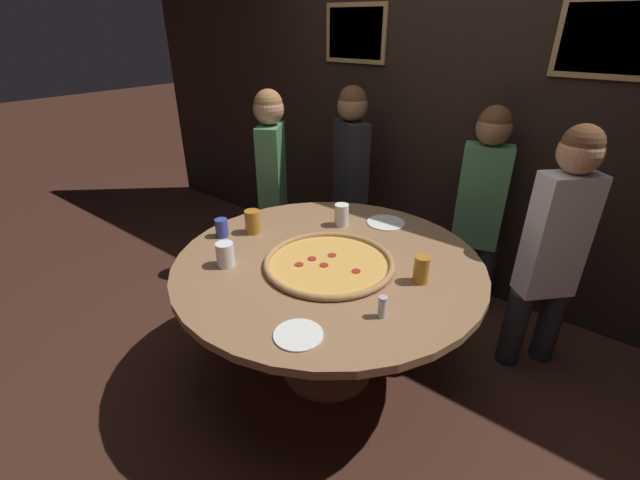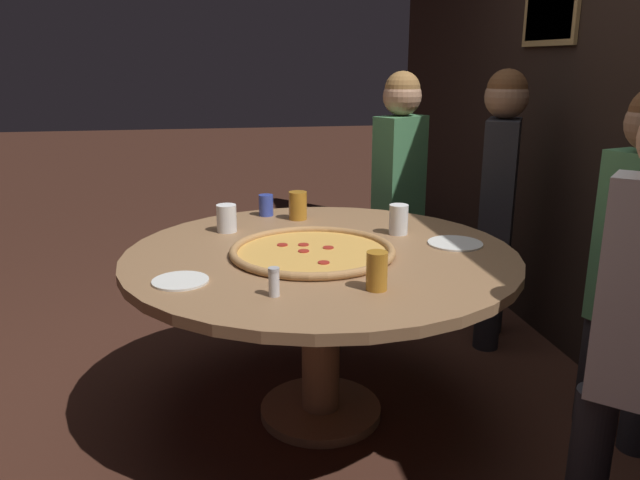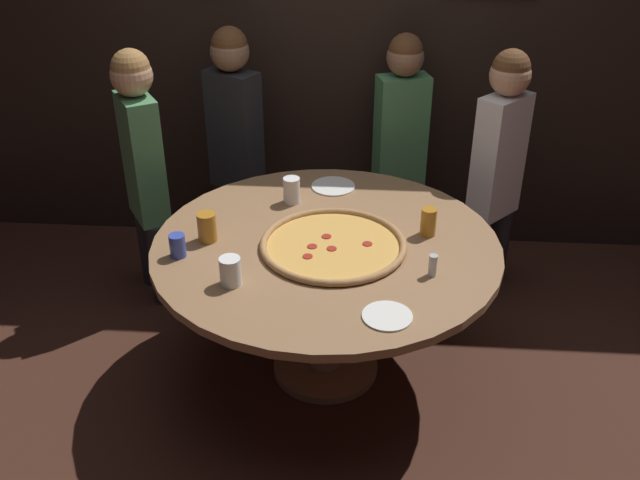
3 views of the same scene
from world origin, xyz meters
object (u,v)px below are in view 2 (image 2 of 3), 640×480
object	(u,v)px
white_plate_near_front	(456,244)
drink_cup_far_right	(399,219)
giant_pizza	(312,251)
drink_cup_front_edge	(266,205)
drink_cup_by_shaker	(298,206)
condiment_shaker	(274,282)
white_plate_far_back	(180,281)
dining_table	(321,282)
drink_cup_centre_back	(227,218)
drink_cup_beside_pizza	(377,271)
diner_far_left	(499,193)
diner_far_right	(399,182)
diner_centre_back	(637,250)

from	to	relation	value
white_plate_near_front	drink_cup_far_right	bearing A→B (deg)	-137.03
giant_pizza	drink_cup_front_edge	world-z (taller)	drink_cup_front_edge
drink_cup_by_shaker	condiment_shaker	world-z (taller)	drink_cup_by_shaker
drink_cup_by_shaker	white_plate_far_back	xyz separation A→B (m)	(0.81, -0.53, -0.06)
dining_table	drink_cup_centre_back	xyz separation A→B (m)	(-0.37, -0.36, 0.19)
dining_table	giant_pizza	xyz separation A→B (m)	(0.03, -0.04, 0.14)
drink_cup_beside_pizza	drink_cup_far_right	bearing A→B (deg)	157.33
diner_far_left	drink_cup_by_shaker	bearing A→B (deg)	122.96
white_plate_far_back	diner_far_right	size ratio (longest dim) A/B	0.14
drink_cup_far_right	dining_table	bearing A→B (deg)	-62.78
white_plate_far_back	condiment_shaker	distance (m)	0.36
white_plate_near_front	condiment_shaker	bearing A→B (deg)	-60.54
dining_table	diner_far_left	distance (m)	1.22
drink_cup_by_shaker	drink_cup_beside_pizza	world-z (taller)	drink_cup_by_shaker
white_plate_near_front	condiment_shaker	distance (m)	0.93
drink_cup_beside_pizza	diner_far_left	world-z (taller)	diner_far_left
drink_cup_by_shaker	drink_cup_beside_pizza	size ratio (longest dim) A/B	1.02
drink_cup_centre_back	white_plate_near_front	world-z (taller)	drink_cup_centre_back
dining_table	diner_far_right	world-z (taller)	diner_far_right
white_plate_far_back	diner_far_left	distance (m)	1.81
white_plate_far_back	diner_centre_back	distance (m)	1.69
condiment_shaker	diner_far_right	size ratio (longest dim) A/B	0.07
drink_cup_front_edge	white_plate_near_front	size ratio (longest dim) A/B	0.46
dining_table	white_plate_near_front	bearing A→B (deg)	89.50
drink_cup_centre_back	drink_cup_far_right	size ratio (longest dim) A/B	0.93
drink_cup_centre_back	white_plate_far_back	world-z (taller)	drink_cup_centre_back
drink_cup_far_right	white_plate_far_back	world-z (taller)	drink_cup_far_right
giant_pizza	drink_cup_far_right	xyz separation A→B (m)	(-0.23, 0.42, 0.05)
drink_cup_far_right	drink_cup_front_edge	bearing A→B (deg)	-129.05
drink_cup_far_right	diner_centre_back	bearing A→B (deg)	53.87
giant_pizza	drink_cup_beside_pizza	xyz separation A→B (m)	(0.43, 0.15, 0.05)
white_plate_far_back	drink_cup_far_right	bearing A→B (deg)	116.81
giant_pizza	drink_cup_by_shaker	bearing A→B (deg)	177.74
drink_cup_front_edge	giant_pizza	bearing A→B (deg)	10.26
drink_cup_front_edge	condiment_shaker	size ratio (longest dim) A/B	1.07
drink_cup_by_shaker	diner_centre_back	size ratio (longest dim) A/B	0.10
condiment_shaker	dining_table	bearing A→B (deg)	152.88
drink_cup_by_shaker	diner_centre_back	bearing A→B (deg)	52.34
diner_far_right	dining_table	bearing A→B (deg)	-153.96
drink_cup_far_right	diner_far_right	bearing A→B (deg)	162.87
drink_cup_by_shaker	condiment_shaker	size ratio (longest dim) A/B	1.39
drink_cup_by_shaker	dining_table	bearing A→B (deg)	1.78
diner_far_right	diner_far_left	bearing A→B (deg)	-78.09
drink_cup_far_right	drink_cup_beside_pizza	bearing A→B (deg)	-22.67
drink_cup_centre_back	drink_cup_front_edge	bearing A→B (deg)	143.33
white_plate_near_front	diner_centre_back	bearing A→B (deg)	58.29
white_plate_near_front	diner_far_left	world-z (taller)	diner_far_left
drink_cup_beside_pizza	white_plate_near_front	bearing A→B (deg)	134.59
drink_cup_by_shaker	diner_far_right	world-z (taller)	diner_far_right
drink_cup_centre_back	drink_cup_beside_pizza	size ratio (longest dim) A/B	0.93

